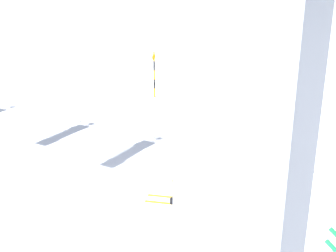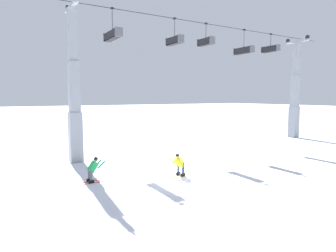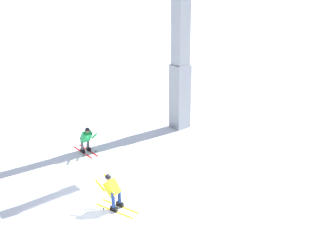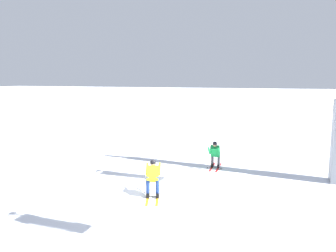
{
  "view_description": "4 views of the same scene",
  "coord_description": "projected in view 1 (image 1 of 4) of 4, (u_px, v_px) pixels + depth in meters",
  "views": [
    {
      "loc": [
        -4.98,
        9.4,
        5.87
      ],
      "look_at": [
        0.05,
        0.85,
        2.33
      ],
      "focal_mm": 47.55,
      "sensor_mm": 36.0,
      "label": 1
    },
    {
      "loc": [
        -8.75,
        -13.19,
        4.48
      ],
      "look_at": [
        -0.22,
        1.08,
        2.79
      ],
      "focal_mm": 31.0,
      "sensor_mm": 36.0,
      "label": 2
    },
    {
      "loc": [
        10.17,
        -5.61,
        8.11
      ],
      "look_at": [
        0.19,
        2.57,
        2.63
      ],
      "focal_mm": 40.87,
      "sensor_mm": 36.0,
      "label": 3
    },
    {
      "loc": [
        10.69,
        4.6,
        4.28
      ],
      "look_at": [
        -0.25,
        0.7,
        2.58
      ],
      "focal_mm": 35.29,
      "sensor_mm": 36.0,
      "label": 4
    }
  ],
  "objects": [
    {
      "name": "ground_plane",
      "position": [
        185.0,
        198.0,
        11.98
      ],
      "size": [
        260.0,
        260.0,
        0.0
      ],
      "primitive_type": "plane",
      "color": "white"
    },
    {
      "name": "skier_carving_main",
      "position": [
        183.0,
        176.0,
        11.56
      ],
      "size": [
        1.71,
        1.05,
        1.45
      ],
      "color": "yellow",
      "rests_on": "ground_plane"
    },
    {
      "name": "lift_tower_near",
      "position": [
        245.0,
        194.0,
        2.91
      ],
      "size": [
        0.83,
        3.03,
        10.8
      ],
      "color": "gray",
      "rests_on": "ground_plane"
    },
    {
      "name": "trail_marker_pole",
      "position": [
        154.0,
        73.0,
        20.94
      ],
      "size": [
        0.07,
        0.28,
        2.18
      ],
      "color": "orange",
      "rests_on": "ground_plane"
    }
  ]
}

